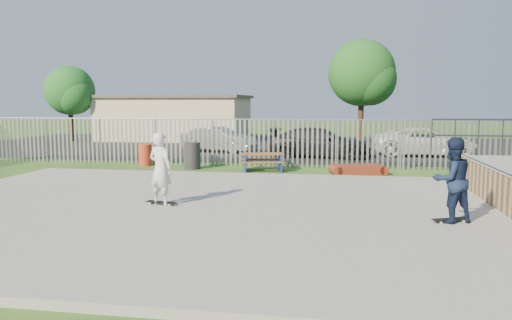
% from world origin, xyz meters
% --- Properties ---
extents(ground, '(120.00, 120.00, 0.00)m').
position_xyz_m(ground, '(0.00, 0.00, 0.00)').
color(ground, '#25551D').
rests_on(ground, ground).
extents(concrete_slab, '(15.00, 12.00, 0.15)m').
position_xyz_m(concrete_slab, '(0.00, 0.00, 0.07)').
color(concrete_slab, gray).
rests_on(concrete_slab, ground).
extents(fence, '(26.04, 16.02, 2.00)m').
position_xyz_m(fence, '(1.00, 4.59, 1.00)').
color(fence, gray).
rests_on(fence, ground).
extents(picnic_table, '(1.92, 1.69, 0.71)m').
position_xyz_m(picnic_table, '(0.74, 7.71, 0.36)').
color(picnic_table, brown).
rests_on(picnic_table, ground).
extents(funbox, '(1.93, 1.31, 0.35)m').
position_xyz_m(funbox, '(4.45, 7.34, 0.18)').
color(funbox, maroon).
rests_on(funbox, ground).
extents(trash_bin_red, '(0.55, 0.55, 0.92)m').
position_xyz_m(trash_bin_red, '(-4.50, 8.52, 0.46)').
color(trash_bin_red, '#B7341C').
rests_on(trash_bin_red, ground).
extents(trash_bin_grey, '(0.65, 0.65, 1.08)m').
position_xyz_m(trash_bin_grey, '(-2.18, 7.81, 0.54)').
color(trash_bin_grey, '#262629').
rests_on(trash_bin_grey, ground).
extents(parking_lot, '(40.00, 18.00, 0.02)m').
position_xyz_m(parking_lot, '(0.00, 19.00, 0.01)').
color(parking_lot, black).
rests_on(parking_lot, ground).
extents(car_silver, '(4.35, 2.37, 1.36)m').
position_xyz_m(car_silver, '(-2.74, 14.59, 0.70)').
color(car_silver, '#B1B1B6').
rests_on(car_silver, parking_lot).
extents(car_dark, '(5.16, 2.53, 1.44)m').
position_xyz_m(car_dark, '(2.79, 12.85, 0.74)').
color(car_dark, black).
rests_on(car_dark, parking_lot).
extents(car_white, '(5.22, 2.62, 1.42)m').
position_xyz_m(car_white, '(7.98, 14.40, 0.73)').
color(car_white, white).
rests_on(car_white, parking_lot).
extents(building, '(10.40, 6.40, 3.20)m').
position_xyz_m(building, '(-8.00, 23.00, 1.61)').
color(building, beige).
rests_on(building, ground).
extents(tree_left, '(3.37, 3.37, 5.20)m').
position_xyz_m(tree_left, '(-14.61, 20.26, 3.50)').
color(tree_left, '#3F2719').
rests_on(tree_left, ground).
extents(tree_mid, '(4.48, 4.48, 6.91)m').
position_xyz_m(tree_mid, '(5.15, 22.91, 4.66)').
color(tree_mid, '#42281A').
rests_on(tree_mid, ground).
extents(skateboard_a, '(0.81, 0.51, 0.08)m').
position_xyz_m(skateboard_a, '(6.11, -0.67, 0.19)').
color(skateboard_a, black).
rests_on(skateboard_a, concrete_slab).
extents(skateboard_b, '(0.82, 0.34, 0.08)m').
position_xyz_m(skateboard_b, '(-0.67, 0.06, 0.19)').
color(skateboard_b, black).
rests_on(skateboard_b, concrete_slab).
extents(skater_navy, '(1.09, 0.99, 1.83)m').
position_xyz_m(skater_navy, '(6.11, -0.67, 1.07)').
color(skater_navy, '#121D39').
rests_on(skater_navy, concrete_slab).
extents(skater_white, '(0.78, 0.64, 1.83)m').
position_xyz_m(skater_white, '(-0.67, 0.06, 1.07)').
color(skater_white, silver).
rests_on(skater_white, concrete_slab).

